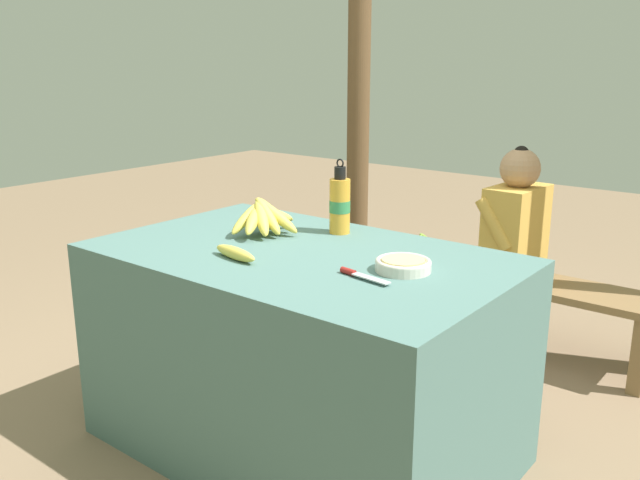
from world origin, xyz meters
TOP-DOWN VIEW (x-y plane):
  - ground_plane at (0.00, 0.00)m, footprint 12.00×12.00m
  - market_counter at (0.00, 0.00)m, footprint 1.47×0.91m
  - banana_bunch_ripe at (-0.27, 0.10)m, footprint 0.23×0.33m
  - serving_bowl at (0.40, 0.03)m, footprint 0.18×0.18m
  - water_bottle at (-0.05, 0.30)m, footprint 0.08×0.08m
  - loose_banana_front at (-0.12, -0.21)m, footprint 0.21×0.08m
  - knife at (0.32, -0.11)m, footprint 0.19×0.05m
  - wooden_bench at (0.16, 1.34)m, footprint 1.63×0.32m
  - seated_vendor at (0.20, 1.31)m, footprint 0.42×0.40m
  - banana_bunch_green at (-0.25, 1.35)m, footprint 0.18×0.32m
  - support_post_near at (-0.94, 1.67)m, footprint 0.14×0.14m

SIDE VIEW (x-z plane):
  - ground_plane at x=0.00m, z-range 0.00..0.00m
  - wooden_bench at x=0.16m, z-range 0.13..0.52m
  - market_counter at x=0.00m, z-range 0.00..0.77m
  - banana_bunch_green at x=-0.25m, z-range 0.38..0.52m
  - seated_vendor at x=0.20m, z-range 0.07..1.10m
  - knife at x=0.32m, z-range 0.77..0.79m
  - loose_banana_front at x=-0.12m, z-range 0.77..0.81m
  - serving_bowl at x=0.40m, z-range 0.77..0.81m
  - banana_bunch_ripe at x=-0.27m, z-range 0.77..0.92m
  - water_bottle at x=-0.05m, z-range 0.74..1.03m
  - support_post_near at x=-0.94m, z-range 0.00..2.63m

